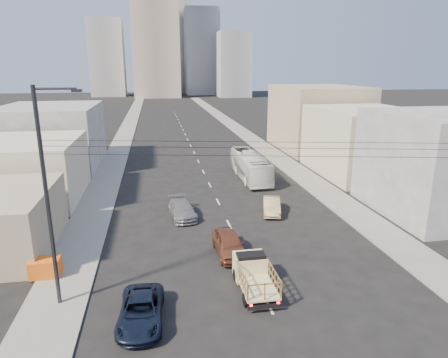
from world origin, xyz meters
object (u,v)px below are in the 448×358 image
object	(u,v)px
flatbed_pickup	(254,273)
sedan_grey	(182,209)
crate_stack	(45,268)
sedan_brown	(229,244)
sedan_tan	(272,206)
streetlamp_left	(49,195)
city_bus	(250,166)
navy_pickup	(141,311)

from	to	relation	value
flatbed_pickup	sedan_grey	bearing A→B (deg)	104.74
crate_stack	sedan_brown	bearing A→B (deg)	6.11
flatbed_pickup	sedan_tan	size ratio (longest dim) A/B	1.04
sedan_brown	streetlamp_left	size ratio (longest dim) A/B	0.39
sedan_brown	sedan_tan	world-z (taller)	sedan_brown
sedan_tan	city_bus	bearing A→B (deg)	100.19
navy_pickup	sedan_brown	distance (m)	9.16
flatbed_pickup	navy_pickup	distance (m)	6.88
city_bus	crate_stack	distance (m)	27.50
city_bus	sedan_grey	size ratio (longest dim) A/B	2.27
flatbed_pickup	crate_stack	bearing A→B (deg)	164.08
sedan_brown	flatbed_pickup	bearing A→B (deg)	-84.75
flatbed_pickup	sedan_brown	xyz separation A→B (m)	(-0.61, 4.87, -0.29)
sedan_brown	sedan_grey	bearing A→B (deg)	107.28
sedan_grey	crate_stack	xyz separation A→B (m)	(-9.22, -9.19, -0.03)
flatbed_pickup	sedan_grey	world-z (taller)	flatbed_pickup
city_bus	navy_pickup	bearing A→B (deg)	-114.86
streetlamp_left	crate_stack	size ratio (longest dim) A/B	6.67
sedan_brown	sedan_tan	distance (m)	9.24
city_bus	sedan_tan	xyz separation A→B (m)	(-0.81, -11.84, -0.87)
sedan_brown	crate_stack	bearing A→B (deg)	-175.79
crate_stack	sedan_grey	bearing A→B (deg)	44.93
sedan_tan	sedan_grey	size ratio (longest dim) A/B	0.86
sedan_brown	sedan_tan	size ratio (longest dim) A/B	1.11
city_bus	streetlamp_left	xyz separation A→B (m)	(-16.52, -23.90, 4.87)
navy_pickup	streetlamp_left	distance (m)	7.69
streetlamp_left	crate_stack	distance (m)	6.79
sedan_tan	sedan_grey	xyz separation A→B (m)	(-8.10, 0.38, 0.02)
city_bus	crate_stack	bearing A→B (deg)	-131.52
streetlamp_left	crate_stack	xyz separation A→B (m)	(-1.61, 3.24, -5.75)
city_bus	crate_stack	world-z (taller)	city_bus
flatbed_pickup	streetlamp_left	world-z (taller)	streetlamp_left
navy_pickup	sedan_brown	xyz separation A→B (m)	(5.92, 6.99, 0.13)
flatbed_pickup	navy_pickup	world-z (taller)	flatbed_pickup
flatbed_pickup	city_bus	xyz separation A→B (m)	(5.55, 24.25, 0.47)
sedan_brown	crate_stack	world-z (taller)	sedan_brown
navy_pickup	sedan_grey	size ratio (longest dim) A/B	0.98
sedan_tan	streetlamp_left	xyz separation A→B (m)	(-15.71, -12.06, 5.74)
sedan_brown	streetlamp_left	distance (m)	12.63
navy_pickup	crate_stack	bearing A→B (deg)	139.93
sedan_brown	sedan_tan	xyz separation A→B (m)	(5.35, 7.53, -0.11)
city_bus	sedan_tan	bearing A→B (deg)	-94.17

